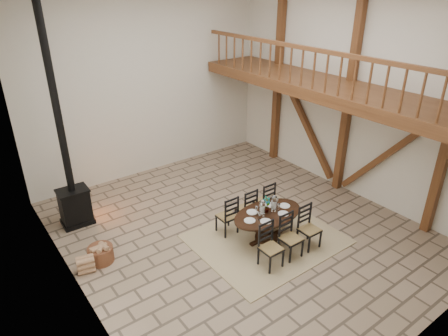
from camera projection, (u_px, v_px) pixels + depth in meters
ground at (239, 230)px, 9.01m from camera, size 8.00×8.00×0.00m
room_shell at (286, 90)px, 8.33m from camera, size 7.02×8.02×5.01m
rug at (266, 239)px, 8.67m from camera, size 3.00×2.50×0.02m
dining_table at (267, 225)px, 8.52m from camera, size 1.63×1.81×1.04m
wood_stove at (70, 180)px, 8.76m from camera, size 0.69×0.54×5.00m
log_basket at (101, 254)px, 7.94m from camera, size 0.50×0.50×0.41m
log_stack at (86, 264)px, 7.66m from camera, size 0.37×0.30×0.34m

